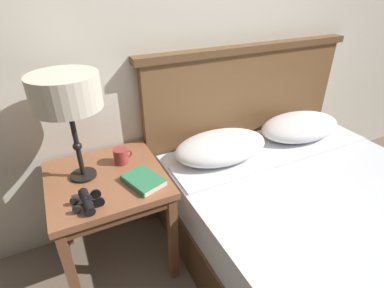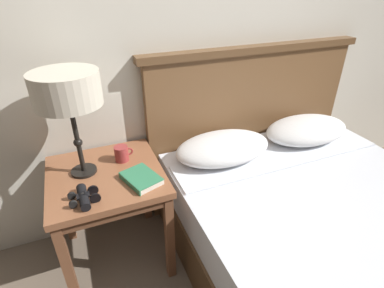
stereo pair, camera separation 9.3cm
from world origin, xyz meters
The scene contains 7 objects.
wall_back centered at (0.00, 1.02, 1.30)m, with size 8.00×0.06×2.60m.
nightstand centered at (-0.50, 0.68, 0.53)m, with size 0.58×0.58×0.61m.
bed centered at (0.54, 0.03, 0.29)m, with size 1.55×2.07×1.12m.
table_lamp centered at (-0.60, 0.74, 1.05)m, with size 0.31×0.31×0.53m.
book_on_nightstand centered at (-0.34, 0.55, 0.62)m, with size 0.20×0.23×0.03m.
binoculars_pair centered at (-0.62, 0.50, 0.63)m, with size 0.14×0.16×0.05m.
coffee_mug centered at (-0.39, 0.78, 0.65)m, with size 0.10×0.08×0.08m.
Camera 1 is at (-0.65, -0.63, 1.51)m, focal length 28.00 mm.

